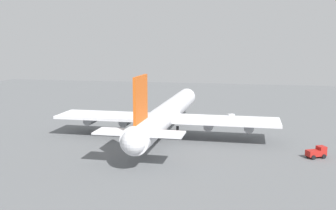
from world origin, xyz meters
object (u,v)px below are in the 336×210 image
object	(u,v)px
baggage_tug	(317,152)
safety_cone_nose	(181,113)
cargo_airplane	(168,113)
catering_truck	(233,119)

from	to	relation	value
baggage_tug	safety_cone_nose	world-z (taller)	baggage_tug
cargo_airplane	baggage_tug	world-z (taller)	cargo_airplane
catering_truck	baggage_tug	distance (m)	38.52
cargo_airplane	catering_truck	xyz separation A→B (m)	(20.60, -15.88, -4.69)
catering_truck	safety_cone_nose	distance (m)	20.19
catering_truck	baggage_tug	size ratio (longest dim) A/B	1.00
cargo_airplane	catering_truck	bearing A→B (deg)	-37.63
cargo_airplane	safety_cone_nose	world-z (taller)	cargo_airplane
cargo_airplane	baggage_tug	distance (m)	37.42
baggage_tug	safety_cone_nose	distance (m)	56.66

